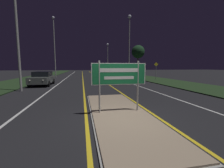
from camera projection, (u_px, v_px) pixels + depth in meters
ground_plane at (122, 118)px, 5.86m from camera, size 160.00×160.00×0.00m
median_island at (119, 113)px, 6.40m from camera, size 2.40×7.61×0.10m
verge_left at (30, 79)px, 23.47m from camera, size 5.00×100.00×0.08m
verge_right at (144, 77)px, 27.19m from camera, size 5.00×100.00×0.08m
centre_line_yellow_left at (83, 77)px, 29.93m from camera, size 0.12×70.00×0.01m
centre_line_yellow_right at (97, 76)px, 30.47m from camera, size 0.12×70.00×0.01m
lane_line_white_left at (68, 77)px, 29.38m from camera, size 0.12×70.00×0.01m
lane_line_white_right at (110, 76)px, 31.03m from camera, size 0.12×70.00×0.01m
edge_line_white_left at (52, 77)px, 28.79m from camera, size 0.10×70.00×0.01m
edge_line_white_right at (124, 76)px, 31.61m from camera, size 0.10×70.00×0.01m
highway_sign at (119, 76)px, 6.22m from camera, size 2.30×0.07×2.14m
streetlight_left_near at (16, 15)px, 11.52m from camera, size 0.47×0.47×9.82m
streetlight_left_far at (54, 42)px, 27.68m from camera, size 0.47×0.47×11.07m
streetlight_right_near at (129, 37)px, 25.56m from camera, size 0.58×0.58×10.65m
streetlight_right_far at (108, 52)px, 44.47m from camera, size 0.61×0.61×8.83m
car_receding_0 at (117, 77)px, 18.19m from camera, size 1.89×4.13×1.46m
car_receding_1 at (123, 73)px, 26.65m from camera, size 1.86×4.59×1.50m
car_receding_2 at (100, 72)px, 36.38m from camera, size 1.97×4.49×1.43m
car_approaching_0 at (42, 78)px, 15.97m from camera, size 1.98×4.26×1.47m
warning_sign at (156, 69)px, 21.64m from camera, size 0.60×0.06×2.53m
roadside_palm_right at (138, 52)px, 31.48m from camera, size 2.73×2.73×6.38m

